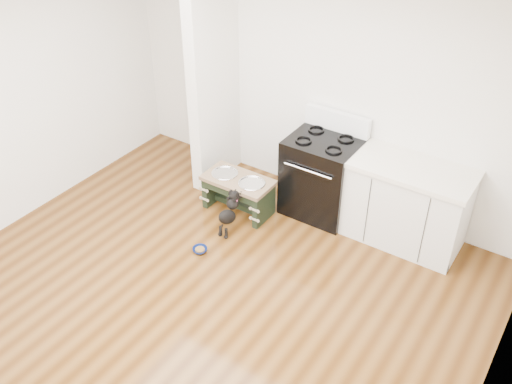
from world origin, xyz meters
The scene contains 8 objects.
ground centered at (0.00, 0.00, 0.00)m, with size 5.00×5.00×0.00m, color #43250C.
room_shell centered at (0.00, 0.00, 1.62)m, with size 5.00×5.00×5.00m.
partition_wall centered at (-1.18, 2.10, 1.35)m, with size 0.15×0.80×2.70m, color silver.
oven_range centered at (0.25, 2.16, 0.48)m, with size 0.76×0.69×1.14m.
cabinet_run centered at (1.23, 2.18, 0.45)m, with size 1.24×0.64×0.91m.
dog_feeder centered at (-0.53, 1.63, 0.31)m, with size 0.79×0.42×0.45m.
puppy centered at (-0.38, 1.26, 0.26)m, with size 0.14×0.41×0.48m.
floor_bowl centered at (-0.44, 0.80, 0.03)m, with size 0.16×0.16×0.05m.
Camera 1 is at (2.57, -2.67, 3.94)m, focal length 40.00 mm.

